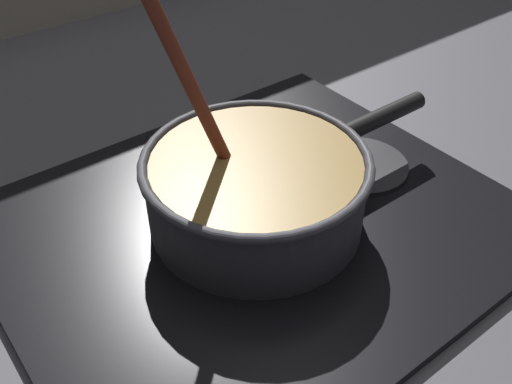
# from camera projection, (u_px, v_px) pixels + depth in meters

# --- Properties ---
(ground) EXTENTS (2.40, 1.60, 0.04)m
(ground) POSITION_uv_depth(u_px,v_px,m) (337.00, 264.00, 0.65)
(ground) COLOR #4C4C51
(hob_plate) EXTENTS (0.56, 0.48, 0.01)m
(hob_plate) POSITION_uv_depth(u_px,v_px,m) (256.00, 224.00, 0.66)
(hob_plate) COLOR black
(hob_plate) RESTS_ON ground
(burner_ring) EXTENTS (0.18, 0.18, 0.01)m
(burner_ring) POSITION_uv_depth(u_px,v_px,m) (256.00, 218.00, 0.66)
(burner_ring) COLOR #592D0C
(burner_ring) RESTS_ON hob_plate
(spare_burner) EXTENTS (0.12, 0.12, 0.01)m
(spare_burner) POSITION_uv_depth(u_px,v_px,m) (360.00, 165.00, 0.74)
(spare_burner) COLOR #262628
(spare_burner) RESTS_ON hob_plate
(cooking_pan) EXTENTS (0.39, 0.25, 0.28)m
(cooking_pan) POSITION_uv_depth(u_px,v_px,m) (257.00, 188.00, 0.63)
(cooking_pan) COLOR #38383D
(cooking_pan) RESTS_ON hob_plate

